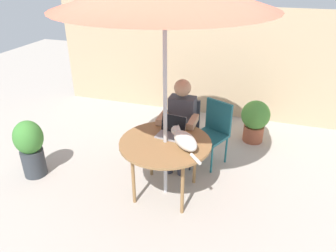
# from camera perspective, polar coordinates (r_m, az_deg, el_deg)

# --- Properties ---
(ground_plane) EXTENTS (14.00, 14.00, 0.00)m
(ground_plane) POSITION_cam_1_polar(r_m,az_deg,el_deg) (4.00, -0.45, -11.72)
(ground_plane) COLOR #ADA399
(fence_back) EXTENTS (5.66, 0.08, 1.91)m
(fence_back) POSITION_cam_1_polar(r_m,az_deg,el_deg) (5.73, 7.38, 11.21)
(fence_back) COLOR tan
(fence_back) RESTS_ON ground
(patio_table) EXTENTS (1.05, 1.05, 0.72)m
(patio_table) POSITION_cam_1_polar(r_m,az_deg,el_deg) (3.62, -0.48, -3.60)
(patio_table) COLOR olive
(patio_table) RESTS_ON ground
(chair_occupied) EXTENTS (0.40, 0.40, 0.88)m
(chair_occupied) POSITION_cam_1_polar(r_m,az_deg,el_deg) (4.36, 2.80, -0.06)
(chair_occupied) COLOR #33383F
(chair_occupied) RESTS_ON ground
(chair_empty) EXTENTS (0.53, 0.53, 0.88)m
(chair_empty) POSITION_cam_1_polar(r_m,az_deg,el_deg) (4.36, 8.26, -0.38)
(chair_empty) COLOR #1E606B
(chair_empty) RESTS_ON ground
(person_seated) EXTENTS (0.48, 0.48, 1.22)m
(person_seated) POSITION_cam_1_polar(r_m,az_deg,el_deg) (4.15, 2.28, 1.07)
(person_seated) COLOR #3F3F47
(person_seated) RESTS_ON ground
(laptop) EXTENTS (0.33, 0.28, 0.21)m
(laptop) POSITION_cam_1_polar(r_m,az_deg,el_deg) (3.72, 0.69, -0.64)
(laptop) COLOR gray
(laptop) RESTS_ON patio_table
(cat) EXTENTS (0.46, 0.52, 0.17)m
(cat) POSITION_cam_1_polar(r_m,az_deg,el_deg) (3.47, 2.91, -2.51)
(cat) COLOR silver
(cat) RESTS_ON patio_table
(potted_plant_near_fence) EXTENTS (0.43, 0.43, 0.67)m
(potted_plant_near_fence) POSITION_cam_1_polar(r_m,az_deg,el_deg) (5.06, 15.38, 1.19)
(potted_plant_near_fence) COLOR #9E5138
(potted_plant_near_fence) RESTS_ON ground
(potted_plant_by_chair) EXTENTS (0.37, 0.37, 0.78)m
(potted_plant_by_chair) POSITION_cam_1_polar(r_m,az_deg,el_deg) (4.43, -23.53, -3.35)
(potted_plant_by_chair) COLOR #33383D
(potted_plant_by_chair) RESTS_ON ground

